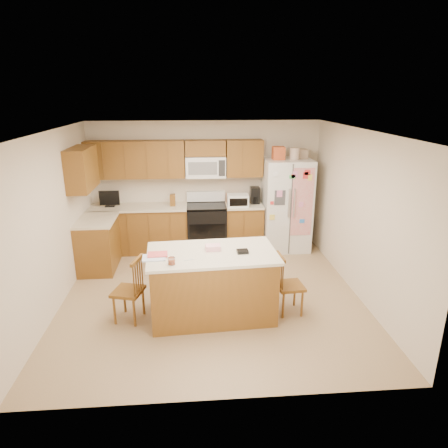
{
  "coord_description": "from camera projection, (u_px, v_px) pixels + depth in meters",
  "views": [
    {
      "loc": [
        -0.26,
        -5.57,
        3.0
      ],
      "look_at": [
        0.22,
        0.35,
        1.04
      ],
      "focal_mm": 32.0,
      "sensor_mm": 36.0,
      "label": 1
    }
  ],
  "objects": [
    {
      "name": "windsor_chair_left",
      "position": [
        130.0,
        291.0,
        5.43
      ],
      "size": [
        0.47,
        0.48,
        0.92
      ],
      "color": "brown",
      "rests_on": "ground"
    },
    {
      "name": "stove",
      "position": [
        207.0,
        227.0,
        7.91
      ],
      "size": [
        0.76,
        0.65,
        1.13
      ],
      "color": "black",
      "rests_on": "ground"
    },
    {
      "name": "windsor_chair_right",
      "position": [
        288.0,
        285.0,
        5.62
      ],
      "size": [
        0.39,
        0.41,
        0.89
      ],
      "color": "brown",
      "rests_on": "ground"
    },
    {
      "name": "refrigerator",
      "position": [
        286.0,
        204.0,
        7.83
      ],
      "size": [
        0.9,
        0.79,
        2.04
      ],
      "color": "white",
      "rests_on": "ground"
    },
    {
      "name": "windsor_chair_back",
      "position": [
        207.0,
        269.0,
        6.14
      ],
      "size": [
        0.4,
        0.38,
        0.87
      ],
      "color": "brown",
      "rests_on": "ground"
    },
    {
      "name": "room_shell",
      "position": [
        211.0,
        206.0,
        5.78
      ],
      "size": [
        4.6,
        4.6,
        2.52
      ],
      "color": "beige",
      "rests_on": "ground"
    },
    {
      "name": "island",
      "position": [
        212.0,
        284.0,
        5.53
      ],
      "size": [
        1.82,
        1.12,
        1.04
      ],
      "color": "brown",
      "rests_on": "ground"
    },
    {
      "name": "cabinetry",
      "position": [
        155.0,
        208.0,
        7.56
      ],
      "size": [
        3.36,
        1.56,
        2.15
      ],
      "color": "brown",
      "rests_on": "ground"
    },
    {
      "name": "ground",
      "position": [
        212.0,
        295.0,
        6.23
      ],
      "size": [
        4.5,
        4.5,
        0.0
      ],
      "primitive_type": "plane",
      "color": "olive",
      "rests_on": "ground"
    }
  ]
}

